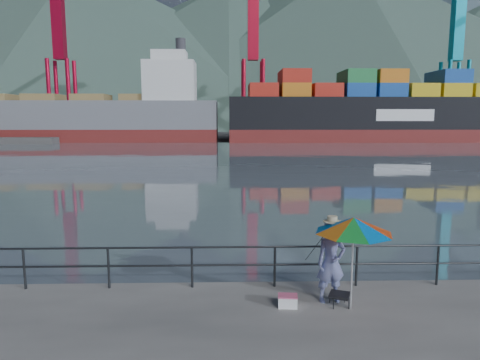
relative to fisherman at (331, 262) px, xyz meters
name	(u,v)px	position (x,y,z in m)	size (l,w,h in m)	color
harbor_water	(229,130)	(-2.15, 129.17, -0.90)	(500.00, 280.00, 0.00)	slate
far_dock	(272,135)	(7.85, 92.17, -0.90)	(200.00, 40.00, 0.40)	#514F4C
guardrail	(233,266)	(-2.15, 0.87, -0.38)	(22.00, 0.06, 1.03)	#2D3033
mountains	(308,53)	(36.66, 206.92, 34.65)	(600.00, 332.80, 80.00)	#385147
port_cranes	(376,61)	(28.85, 83.17, 15.10)	(116.00, 28.00, 38.40)	#BB0A2A
container_stacks	(391,122)	(36.37, 92.75, 2.20)	(58.00, 5.40, 7.80)	gray
fisherman	(331,262)	(0.00, 0.00, 0.00)	(0.66, 0.43, 1.80)	#2A3A9C
beach_umbrella	(354,225)	(0.36, -0.40, 0.94)	(1.79, 1.79, 2.02)	white
folding_stool	(339,299)	(0.15, -0.25, -0.76)	(0.55, 0.55, 0.28)	black
cooler_bag	(288,302)	(-0.99, -0.27, -0.78)	(0.41, 0.27, 0.23)	white
fishing_rod	(315,281)	(-0.10, 1.19, -0.90)	(0.02, 0.02, 2.35)	black
bulk_carrier	(99,117)	(-25.74, 69.87, 3.30)	(46.59, 8.06, 14.50)	maroon
container_ship	(403,108)	(29.60, 69.22, 4.93)	(60.26, 10.04, 18.10)	maroon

